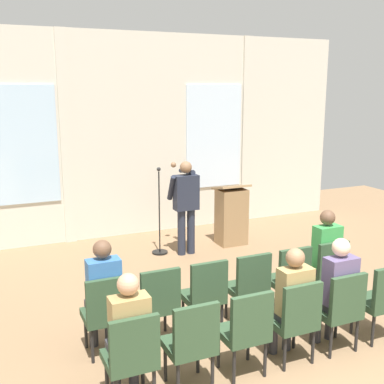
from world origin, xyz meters
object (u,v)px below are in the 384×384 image
(chair_r0_c2, at_px, (205,292))
(audience_r0_c5, at_px, (324,253))
(mic_stand, at_px, (160,235))
(chair_r0_c1, at_px, (158,301))
(speaker, at_px, (186,201))
(chair_r1_c1, at_px, (192,340))
(audience_r1_c4, at_px, (336,288))
(chair_r1_c4, at_px, (340,307))
(chair_r0_c4, at_px, (289,276))
(chair_r1_c2, at_px, (246,328))
(chair_r0_c3, at_px, (249,284))
(audience_r1_c3, at_px, (291,298))
(chair_r1_c0, at_px, (132,354))
(chair_r1_c5, at_px, (381,297))
(chair_r0_c0, at_px, (106,310))
(audience_r0_c0, at_px, (103,291))
(audience_r1_c0, at_px, (128,331))
(chair_r1_c3, at_px, (295,317))
(chair_r0_c5, at_px, (327,269))
(lectern, at_px, (231,215))

(chair_r0_c2, xyz_separation_m, audience_r0_c5, (1.79, 0.08, 0.21))
(mic_stand, relative_size, chair_r0_c1, 1.65)
(speaker, xyz_separation_m, chair_r1_c1, (-1.51, -3.68, -0.43))
(mic_stand, relative_size, audience_r1_c4, 1.19)
(chair_r1_c4, distance_m, audience_r1_c4, 0.21)
(chair_r0_c4, relative_size, chair_r1_c4, 1.00)
(chair_r1_c4, bearing_deg, chair_r1_c2, 180.00)
(chair_r0_c3, xyz_separation_m, audience_r1_c3, (0.00, -0.88, 0.18))
(mic_stand, height_order, chair_r1_c0, mic_stand)
(audience_r1_c3, xyz_separation_m, chair_r1_c5, (1.20, -0.08, -0.18))
(chair_r0_c4, height_order, audience_r0_c5, audience_r0_c5)
(chair_r0_c0, relative_size, chair_r0_c1, 1.00)
(audience_r0_c0, bearing_deg, audience_r1_c4, -21.88)
(chair_r1_c4, bearing_deg, chair_r1_c0, 180.00)
(speaker, distance_m, chair_r0_c2, 2.90)
(chair_r0_c0, height_order, audience_r1_c3, audience_r1_c3)
(audience_r1_c0, bearing_deg, chair_r1_c5, -1.59)
(chair_r0_c1, height_order, audience_r1_c4, audience_r1_c4)
(speaker, distance_m, audience_r0_c0, 3.39)
(audience_r0_c5, distance_m, audience_r1_c3, 1.53)
(chair_r0_c2, distance_m, chair_r1_c3, 1.13)
(audience_r1_c4, bearing_deg, chair_r0_c1, 153.90)
(chair_r0_c5, height_order, chair_r1_c2, same)
(audience_r0_c0, relative_size, chair_r1_c0, 1.40)
(chair_r0_c0, bearing_deg, chair_r1_c4, -21.89)
(chair_r1_c2, distance_m, chair_r1_c4, 1.20)
(mic_stand, xyz_separation_m, audience_r1_c3, (0.10, -3.80, 0.38))
(chair_r1_c5, bearing_deg, audience_r1_c4, 172.19)
(chair_r1_c2, xyz_separation_m, chair_r1_c3, (0.60, 0.00, 0.00))
(mic_stand, distance_m, audience_r1_c3, 3.82)
(speaker, height_order, chair_r1_c3, speaker)
(chair_r0_c2, bearing_deg, audience_r0_c0, 176.10)
(chair_r0_c5, relative_size, chair_r1_c1, 1.00)
(chair_r0_c1, distance_m, chair_r1_c4, 2.03)
(chair_r0_c1, height_order, chair_r0_c3, same)
(speaker, distance_m, chair_r1_c5, 3.81)
(mic_stand, relative_size, chair_r0_c2, 1.65)
(chair_r0_c5, bearing_deg, lectern, 87.66)
(chair_r0_c1, height_order, chair_r0_c2, same)
(audience_r0_c5, bearing_deg, audience_r0_c0, 179.98)
(speaker, height_order, audience_r1_c3, speaker)
(chair_r1_c5, bearing_deg, speaker, 103.48)
(audience_r0_c5, height_order, audience_r1_c3, audience_r0_c5)
(audience_r1_c3, distance_m, audience_r1_c4, 0.60)
(chair_r1_c0, distance_m, audience_r1_c0, 0.20)
(chair_r1_c3, bearing_deg, audience_r1_c4, 7.81)
(chair_r0_c5, xyz_separation_m, audience_r1_c0, (-2.99, -0.88, 0.18))
(chair_r0_c3, distance_m, chair_r0_c4, 0.60)
(chair_r0_c0, height_order, chair_r0_c3, same)
(chair_r0_c1, bearing_deg, chair_r0_c2, 0.00)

